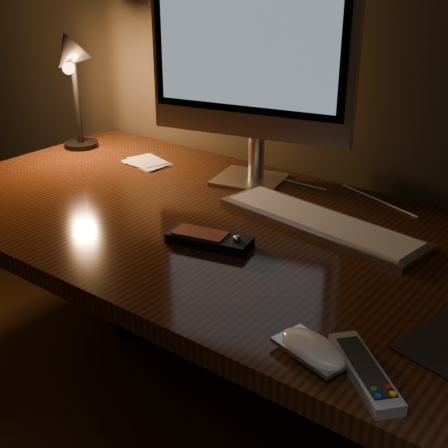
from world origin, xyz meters
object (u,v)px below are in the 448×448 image
Objects in this scene: mouse at (313,351)px; desk_lamp at (71,73)px; tv_remote at (365,371)px; desk at (261,270)px; keyboard at (320,222)px; media_remote at (210,239)px; monitor at (250,53)px.

mouse is 1.16m from desk_lamp.
tv_remote is at bearing -19.82° from desk_lamp.
desk is 0.53m from mouse.
mouse is at bearing -135.10° from tv_remote.
mouse reaches higher than keyboard.
mouse is 0.41m from media_remote.
tv_remote is (0.30, -0.41, 0.00)m from keyboard.
monitor is 4.61× the size of mouse.
keyboard is at bearing -0.80° from desk_lamp.
desk_lamp reaches higher than tv_remote.
media_remote is (-0.13, -0.22, 0.00)m from keyboard.
media_remote is 0.77m from desk_lamp.
keyboard is 3.00× the size of tv_remote.
monitor is 0.81m from mouse.
monitor is (-0.16, 0.17, 0.45)m from desk.
desk is 2.98× the size of monitor.
monitor is at bearing 100.48° from media_remote.
desk is at bearing 147.61° from mouse.
desk_lamp is at bearing -175.14° from keyboard.
desk_lamp reaches higher than keyboard.
keyboard is 2.63× the size of media_remote.
keyboard is at bearing -37.55° from monitor.
monitor is 0.56m from desk_lamp.
monitor is at bearing 147.72° from mouse.
desk_lamp is at bearing 146.66° from media_remote.
media_remote reaches higher than mouse.
keyboard is 1.42× the size of desk_lamp.
desk is 0.79m from desk_lamp.
mouse reaches higher than desk.
mouse is 0.65× the size of media_remote.
desk is at bearing -152.24° from keyboard.
desk is 13.75× the size of mouse.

